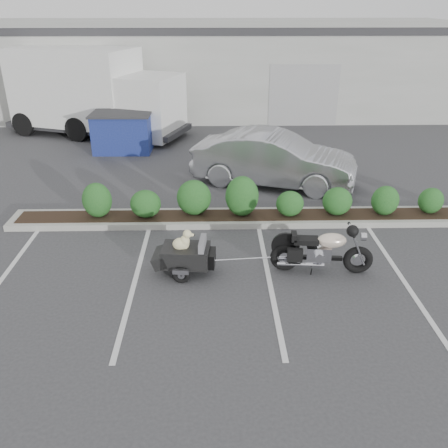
{
  "coord_description": "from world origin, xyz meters",
  "views": [
    {
      "loc": [
        0.11,
        -8.68,
        5.15
      ],
      "look_at": [
        0.31,
        0.46,
        0.75
      ],
      "focal_mm": 38.0,
      "sensor_mm": 36.0,
      "label": 1
    }
  ],
  "objects_px": {
    "pet_trailer": "(185,255)",
    "dumpster": "(123,132)",
    "motorcycle": "(322,251)",
    "delivery_truck": "(94,94)",
    "sedan": "(274,159)"
  },
  "relations": [
    {
      "from": "delivery_truck",
      "to": "sedan",
      "type": "bearing_deg",
      "value": -22.3
    },
    {
      "from": "motorcycle",
      "to": "dumpster",
      "type": "relative_size",
      "value": 0.97
    },
    {
      "from": "pet_trailer",
      "to": "dumpster",
      "type": "xyz_separation_m",
      "value": [
        -2.7,
        8.61,
        0.29
      ]
    },
    {
      "from": "pet_trailer",
      "to": "delivery_truck",
      "type": "distance_m",
      "value": 11.84
    },
    {
      "from": "motorcycle",
      "to": "sedan",
      "type": "bearing_deg",
      "value": 99.78
    },
    {
      "from": "pet_trailer",
      "to": "dumpster",
      "type": "distance_m",
      "value": 9.02
    },
    {
      "from": "motorcycle",
      "to": "pet_trailer",
      "type": "height_order",
      "value": "motorcycle"
    },
    {
      "from": "sedan",
      "to": "dumpster",
      "type": "relative_size",
      "value": 2.21
    },
    {
      "from": "sedan",
      "to": "pet_trailer",
      "type": "bearing_deg",
      "value": 173.7
    },
    {
      "from": "pet_trailer",
      "to": "sedan",
      "type": "height_order",
      "value": "sedan"
    },
    {
      "from": "motorcycle",
      "to": "sedan",
      "type": "distance_m",
      "value": 5.12
    },
    {
      "from": "motorcycle",
      "to": "delivery_truck",
      "type": "distance_m",
      "value": 13.1
    },
    {
      "from": "motorcycle",
      "to": "delivery_truck",
      "type": "relative_size",
      "value": 0.27
    },
    {
      "from": "pet_trailer",
      "to": "sedan",
      "type": "bearing_deg",
      "value": 70.19
    },
    {
      "from": "dumpster",
      "to": "delivery_truck",
      "type": "distance_m",
      "value": 2.97
    }
  ]
}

